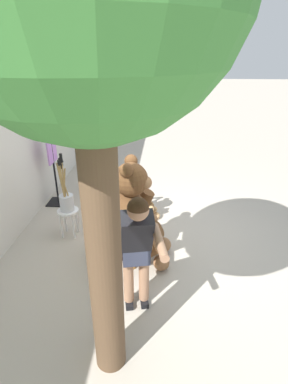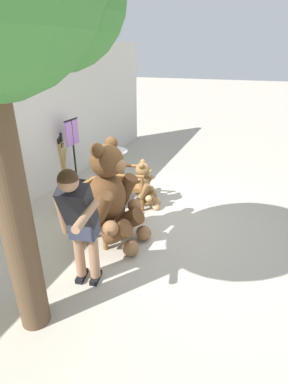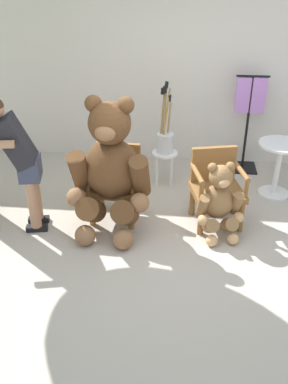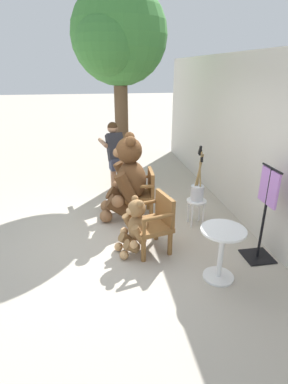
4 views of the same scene
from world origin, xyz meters
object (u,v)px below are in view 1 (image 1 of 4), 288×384
(wooden_chair_right, at_px, (127,194))
(teddy_bear_small, at_px, (143,196))
(round_side_table, at_px, (97,176))
(clothing_display_stand, at_px, (54,169))
(wooden_chair_left, at_px, (117,230))
(teddy_bear_large, at_px, (135,213))
(person_visitor, at_px, (137,245))
(brush_bucket, at_px, (66,199))
(white_stool, at_px, (68,216))

(wooden_chair_right, distance_m, teddy_bear_small, 0.29)
(round_side_table, xyz_separation_m, clothing_display_stand, (-0.34, 0.74, 0.27))
(wooden_chair_left, xyz_separation_m, wooden_chair_right, (1.16, -0.00, 0.00))
(wooden_chair_right, bearing_deg, round_side_table, 40.68)
(wooden_chair_right, relative_size, teddy_bear_small, 1.00)
(teddy_bear_large, bearing_deg, person_visitor, -173.15)
(person_visitor, relative_size, round_side_table, 2.14)
(wooden_chair_right, height_order, person_visitor, person_visitor)
(brush_bucket, xyz_separation_m, clothing_display_stand, (1.11, 0.57, 0.06))
(round_side_table, bearing_deg, wooden_chair_right, -139.32)
(brush_bucket, bearing_deg, person_visitor, -140.08)
(wooden_chair_left, relative_size, teddy_bear_small, 1.00)
(person_visitor, relative_size, clothing_display_stand, 1.13)
(wooden_chair_right, height_order, round_side_table, wooden_chair_right)
(wooden_chair_left, height_order, round_side_table, wooden_chair_left)
(teddy_bear_large, relative_size, brush_bucket, 1.62)
(brush_bucket, bearing_deg, white_stool, -48.78)
(teddy_bear_large, distance_m, brush_bucket, 1.25)
(wooden_chair_left, relative_size, white_stool, 1.87)
(brush_bucket, bearing_deg, wooden_chair_right, -53.53)
(teddy_bear_large, height_order, person_visitor, person_visitor)
(teddy_bear_small, bearing_deg, clothing_display_stand, 75.44)
(wooden_chair_right, distance_m, clothing_display_stand, 1.53)
(teddy_bear_small, bearing_deg, brush_bucket, 120.06)
(person_visitor, xyz_separation_m, white_stool, (1.49, 1.24, -0.56))
(wooden_chair_left, relative_size, clothing_display_stand, 0.63)
(wooden_chair_right, height_order, clothing_display_stand, clothing_display_stand)
(wooden_chair_left, height_order, person_visitor, person_visitor)
(round_side_table, bearing_deg, brush_bucket, 173.32)
(person_visitor, height_order, brush_bucket, person_visitor)
(teddy_bear_large, height_order, brush_bucket, teddy_bear_large)
(teddy_bear_large, bearing_deg, wooden_chair_left, 88.05)
(wooden_chair_left, xyz_separation_m, teddy_bear_small, (1.18, -0.29, -0.04))
(person_visitor, bearing_deg, brush_bucket, 39.92)
(white_stool, bearing_deg, brush_bucket, 131.22)
(teddy_bear_large, relative_size, round_side_table, 2.11)
(teddy_bear_large, distance_m, white_stool, 1.30)
(person_visitor, bearing_deg, teddy_bear_large, 6.85)
(clothing_display_stand, bearing_deg, teddy_bear_small, -104.56)
(wooden_chair_right, xyz_separation_m, white_stool, (-0.64, 0.86, -0.11))
(teddy_bear_small, distance_m, round_side_table, 1.26)
(white_stool, bearing_deg, person_visitor, -140.17)
(teddy_bear_large, xyz_separation_m, person_visitor, (-0.96, -0.12, 0.17))
(wooden_chair_right, relative_size, brush_bucket, 0.92)
(clothing_display_stand, bearing_deg, round_side_table, -65.43)
(person_visitor, bearing_deg, white_stool, 39.83)
(teddy_bear_small, xyz_separation_m, round_side_table, (0.78, 0.98, 0.02))
(white_stool, xyz_separation_m, clothing_display_stand, (1.11, 0.57, 0.36))
(teddy_bear_small, xyz_separation_m, white_stool, (-0.66, 1.15, -0.07))
(white_stool, bearing_deg, round_side_table, -6.60)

